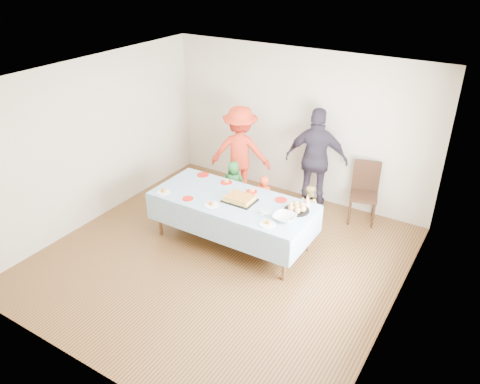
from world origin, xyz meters
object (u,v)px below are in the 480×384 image
object	(u,v)px
party_table	(232,202)
dining_chair	(365,188)
adult_left	(240,152)
birthday_cake	(240,199)

from	to	relation	value
party_table	dining_chair	world-z (taller)	dining_chair
party_table	adult_left	world-z (taller)	adult_left
birthday_cake	adult_left	xyz separation A→B (m)	(-0.88, 1.44, 0.04)
birthday_cake	adult_left	distance (m)	1.69
party_table	adult_left	bearing A→B (deg)	117.47
dining_chair	adult_left	xyz separation A→B (m)	(-2.24, -0.34, 0.28)
party_table	birthday_cake	xyz separation A→B (m)	(0.13, 0.01, 0.09)
party_table	dining_chair	size ratio (longest dim) A/B	2.41
adult_left	dining_chair	bearing A→B (deg)	168.57
birthday_cake	dining_chair	distance (m)	2.25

